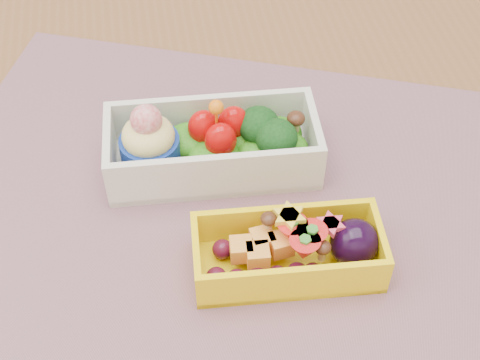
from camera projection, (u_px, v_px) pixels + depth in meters
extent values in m
cube|color=brown|center=(270.00, 208.00, 0.65)|extent=(1.20, 0.80, 0.04)
cube|color=#835A62|center=(233.00, 214.00, 0.61)|extent=(0.67, 0.60, 0.00)
cube|color=silver|center=(213.00, 146.00, 0.63)|extent=(0.20, 0.10, 0.05)
ellipsoid|color=#52A421|center=(213.00, 151.00, 0.64)|extent=(0.18, 0.08, 0.02)
cylinder|color=navy|center=(151.00, 153.00, 0.63)|extent=(0.05, 0.05, 0.03)
sphere|color=red|center=(146.00, 120.00, 0.60)|extent=(0.03, 0.03, 0.03)
ellipsoid|color=#B70707|center=(204.00, 127.00, 0.63)|extent=(0.03, 0.02, 0.04)
ellipsoid|color=#B70707|center=(221.00, 140.00, 0.62)|extent=(0.03, 0.02, 0.04)
ellipsoid|color=#B70707|center=(233.00, 123.00, 0.63)|extent=(0.03, 0.02, 0.04)
sphere|color=orange|center=(216.00, 107.00, 0.60)|extent=(0.01, 0.01, 0.01)
ellipsoid|color=black|center=(259.00, 125.00, 0.63)|extent=(0.04, 0.04, 0.03)
ellipsoid|color=black|center=(276.00, 138.00, 0.62)|extent=(0.04, 0.04, 0.03)
ellipsoid|color=#3F2111|center=(296.00, 118.00, 0.63)|extent=(0.02, 0.02, 0.01)
cube|color=yellow|center=(288.00, 252.00, 0.56)|extent=(0.16, 0.08, 0.04)
ellipsoid|color=#480D24|center=(250.00, 264.00, 0.56)|extent=(0.08, 0.04, 0.02)
cube|color=orange|center=(260.00, 247.00, 0.55)|extent=(0.04, 0.03, 0.02)
cone|color=red|center=(292.00, 233.00, 0.56)|extent=(0.03, 0.03, 0.03)
cone|color=red|center=(311.00, 240.00, 0.55)|extent=(0.03, 0.03, 0.03)
cone|color=red|center=(304.00, 250.00, 0.54)|extent=(0.03, 0.03, 0.03)
cylinder|color=yellow|center=(289.00, 216.00, 0.55)|extent=(0.03, 0.03, 0.01)
cylinder|color=#E53F5B|center=(331.00, 224.00, 0.55)|extent=(0.03, 0.03, 0.01)
ellipsoid|color=#3F2111|center=(268.00, 230.00, 0.56)|extent=(0.01, 0.01, 0.01)
ellipsoid|color=#3F2111|center=(322.00, 253.00, 0.55)|extent=(0.01, 0.01, 0.01)
ellipsoid|color=black|center=(354.00, 243.00, 0.56)|extent=(0.04, 0.04, 0.04)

